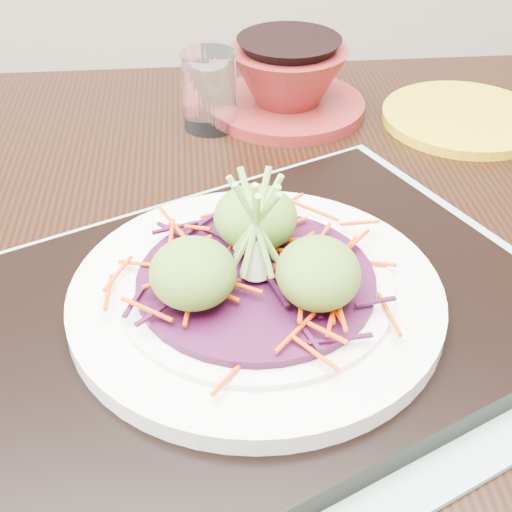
{
  "coord_description": "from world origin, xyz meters",
  "views": [
    {
      "loc": [
        0.09,
        -0.39,
        1.18
      ],
      "look_at": [
        0.09,
        0.02,
        0.87
      ],
      "focal_mm": 50.0,
      "sensor_mm": 36.0,
      "label": 1
    }
  ],
  "objects_px": {
    "white_plate": "(256,295)",
    "water_glass": "(210,91)",
    "yellow_plate": "(464,118)",
    "dining_table": "(219,359)",
    "serving_tray": "(256,314)",
    "terracotta_bowl_set": "(288,84)"
  },
  "relations": [
    {
      "from": "serving_tray",
      "to": "water_glass",
      "type": "distance_m",
      "value": 0.34
    },
    {
      "from": "white_plate",
      "to": "yellow_plate",
      "type": "bearing_deg",
      "value": 55.52
    },
    {
      "from": "white_plate",
      "to": "water_glass",
      "type": "xyz_separation_m",
      "value": [
        -0.05,
        0.33,
        0.01
      ]
    },
    {
      "from": "terracotta_bowl_set",
      "to": "yellow_plate",
      "type": "relative_size",
      "value": 1.32
    },
    {
      "from": "white_plate",
      "to": "water_glass",
      "type": "relative_size",
      "value": 3.18
    },
    {
      "from": "dining_table",
      "to": "serving_tray",
      "type": "distance_m",
      "value": 0.15
    },
    {
      "from": "serving_tray",
      "to": "white_plate",
      "type": "height_order",
      "value": "white_plate"
    },
    {
      "from": "serving_tray",
      "to": "water_glass",
      "type": "bearing_deg",
      "value": 68.47
    },
    {
      "from": "dining_table",
      "to": "white_plate",
      "type": "relative_size",
      "value": 5.12
    },
    {
      "from": "white_plate",
      "to": "terracotta_bowl_set",
      "type": "distance_m",
      "value": 0.37
    },
    {
      "from": "dining_table",
      "to": "water_glass",
      "type": "bearing_deg",
      "value": 88.32
    },
    {
      "from": "white_plate",
      "to": "yellow_plate",
      "type": "distance_m",
      "value": 0.42
    },
    {
      "from": "white_plate",
      "to": "yellow_plate",
      "type": "height_order",
      "value": "white_plate"
    },
    {
      "from": "dining_table",
      "to": "serving_tray",
      "type": "relative_size",
      "value": 3.33
    },
    {
      "from": "white_plate",
      "to": "yellow_plate",
      "type": "relative_size",
      "value": 1.47
    },
    {
      "from": "yellow_plate",
      "to": "white_plate",
      "type": "bearing_deg",
      "value": -124.48
    },
    {
      "from": "serving_tray",
      "to": "yellow_plate",
      "type": "distance_m",
      "value": 0.42
    },
    {
      "from": "serving_tray",
      "to": "dining_table",
      "type": "bearing_deg",
      "value": 84.66
    },
    {
      "from": "white_plate",
      "to": "terracotta_bowl_set",
      "type": "xyz_separation_m",
      "value": [
        0.04,
        0.37,
        0.0
      ]
    },
    {
      "from": "white_plate",
      "to": "serving_tray",
      "type": "bearing_deg",
      "value": 5.36
    },
    {
      "from": "dining_table",
      "to": "water_glass",
      "type": "distance_m",
      "value": 0.3
    },
    {
      "from": "dining_table",
      "to": "white_plate",
      "type": "distance_m",
      "value": 0.16
    }
  ]
}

